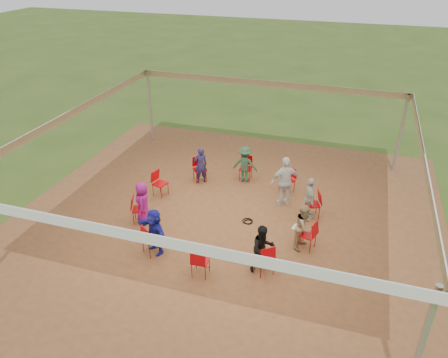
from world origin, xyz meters
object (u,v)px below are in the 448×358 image
(person_seated_1, at_px, (309,198))
(person_seated_2, at_px, (245,164))
(person_seated_0, at_px, (304,227))
(standing_person, at_px, (285,181))
(chair_2, at_px, (287,181))
(chair_4, at_px, (200,170))
(chair_3, at_px, (246,169))
(person_seated_5, at_px, (155,231))
(person_seated_4, at_px, (143,203))
(chair_6, at_px, (139,209))
(chair_5, at_px, (160,184))
(chair_7, at_px, (151,240))
(person_seated_3, at_px, (201,165))
(laptop, at_px, (299,226))
(chair_0, at_px, (308,235))
(cable_coil, at_px, (248,221))
(chair_8, at_px, (200,261))
(person_seated_6, at_px, (263,249))
(chair_9, at_px, (265,259))
(chair_1, at_px, (313,204))

(person_seated_1, height_order, person_seated_2, same)
(person_seated_0, xyz_separation_m, standing_person, (-0.94, 2.09, 0.18))
(chair_2, distance_m, chair_4, 3.14)
(person_seated_0, bearing_deg, chair_4, 71.57)
(chair_3, bearing_deg, standing_person, 140.15)
(person_seated_5, bearing_deg, person_seated_4, 162.00)
(chair_6, relative_size, person_seated_0, 0.67)
(chair_2, bearing_deg, chair_4, 36.00)
(chair_3, relative_size, person_seated_0, 0.67)
(chair_5, relative_size, standing_person, 0.53)
(chair_4, bearing_deg, person_seated_5, 54.96)
(chair_7, xyz_separation_m, person_seated_0, (3.92, 1.57, 0.23))
(person_seated_3, distance_m, laptop, 4.70)
(chair_0, bearing_deg, cable_coil, 83.88)
(chair_6, bearing_deg, chair_3, 126.00)
(standing_person, xyz_separation_m, laptop, (0.78, -2.04, -0.22))
(person_seated_0, height_order, laptop, person_seated_0)
(person_seated_5, bearing_deg, standing_person, 83.76)
(person_seated_1, height_order, person_seated_3, same)
(person_seated_0, distance_m, laptop, 0.17)
(chair_7, distance_m, person_seated_0, 4.23)
(chair_3, distance_m, chair_4, 1.65)
(chair_8, height_order, person_seated_6, person_seated_6)
(chair_4, distance_m, chair_7, 4.32)
(person_seated_1, xyz_separation_m, cable_coil, (-1.71, -0.86, -0.66))
(person_seated_0, height_order, person_seated_4, same)
(chair_0, distance_m, chair_8, 3.14)
(standing_person, bearing_deg, chair_2, -117.27)
(chair_6, bearing_deg, person_seated_1, 90.00)
(person_seated_2, xyz_separation_m, person_seated_3, (-1.47, -0.56, 0.00))
(chair_8, bearing_deg, cable_coil, 75.98)
(chair_3, distance_m, chair_8, 5.34)
(person_seated_4, bearing_deg, chair_9, 53.04)
(chair_6, distance_m, cable_coil, 3.35)
(chair_7, bearing_deg, person_seated_1, 72.43)
(person_seated_1, xyz_separation_m, person_seated_2, (-2.51, 1.64, 0.00))
(person_seated_1, height_order, cable_coil, person_seated_1)
(chair_1, xyz_separation_m, chair_8, (-2.36, -3.62, 0.00))
(person_seated_6, bearing_deg, person_seated_4, 126.00)
(chair_3, bearing_deg, chair_9, 108.00)
(chair_3, bearing_deg, person_seated_2, 90.00)
(chair_8, distance_m, chair_9, 1.65)
(chair_4, bearing_deg, chair_7, 54.00)
(chair_3, xyz_separation_m, chair_7, (-1.32, -4.91, 0.00))
(chair_3, distance_m, chair_7, 5.08)
(chair_2, height_order, person_seated_2, person_seated_2)
(chair_2, xyz_separation_m, standing_person, (0.06, -0.82, 0.41))
(chair_1, distance_m, chair_7, 5.08)
(chair_9, relative_size, person_seated_3, 0.67)
(chair_9, xyz_separation_m, cable_coil, (-1.01, 2.13, -0.43))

